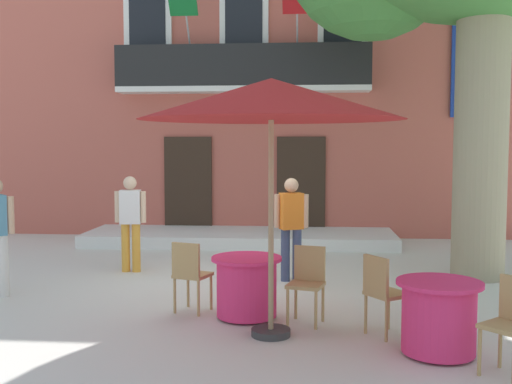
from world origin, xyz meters
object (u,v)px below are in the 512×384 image
cafe_chair_near_tree_0 (307,279)px  pedestrian_mid_plaza (291,223)px  cafe_table_near_tree (247,287)px  cafe_chair_near_tree_1 (190,272)px  cafe_table_middle (439,317)px  cafe_umbrella (271,100)px  pedestrian_near_entrance (130,218)px  cafe_chair_middle_0 (383,289)px  cafe_chair_middle_1 (512,319)px

cafe_chair_near_tree_0 → pedestrian_mid_plaza: bearing=96.4°
cafe_table_near_tree → pedestrian_mid_plaza: bearing=76.7°
cafe_chair_near_tree_1 → cafe_table_middle: size_ratio=1.05×
cafe_table_near_tree → cafe_chair_near_tree_1: (-0.74, 0.17, 0.14)m
cafe_chair_near_tree_0 → cafe_table_middle: bearing=-38.3°
cafe_table_near_tree → cafe_umbrella: bearing=-63.8°
cafe_umbrella → pedestrian_near_entrance: bearing=127.7°
cafe_chair_near_tree_0 → cafe_table_near_tree: bearing=170.4°
cafe_umbrella → pedestrian_near_entrance: 4.48m
cafe_chair_near_tree_0 → cafe_chair_middle_0: bearing=-29.7°
cafe_table_near_tree → pedestrian_mid_plaza: size_ratio=0.54×
cafe_table_middle → cafe_chair_middle_0: bearing=130.8°
cafe_table_near_tree → cafe_chair_near_tree_1: bearing=167.2°
cafe_chair_middle_1 → pedestrian_near_entrance: bearing=138.5°
cafe_chair_middle_0 → cafe_chair_near_tree_0: bearing=150.3°
cafe_chair_middle_0 → pedestrian_near_entrance: bearing=139.8°
cafe_umbrella → cafe_chair_middle_0: bearing=4.0°
cafe_umbrella → pedestrian_near_entrance: (-2.54, 3.28, -1.71)m
cafe_table_near_tree → pedestrian_near_entrance: size_ratio=0.54×
cafe_chair_middle_0 → pedestrian_mid_plaza: (-1.08, 2.69, 0.38)m
cafe_table_near_tree → cafe_chair_middle_0: bearing=-20.9°
cafe_chair_middle_0 → cafe_umbrella: 2.42m
cafe_chair_near_tree_0 → cafe_chair_middle_0: size_ratio=1.00×
cafe_chair_near_tree_0 → pedestrian_mid_plaza: size_ratio=0.56×
cafe_chair_middle_0 → cafe_chair_middle_1: size_ratio=1.00×
cafe_table_near_tree → cafe_chair_middle_0: (1.58, -0.60, 0.14)m
cafe_chair_near_tree_1 → cafe_chair_middle_1: 3.83m
cafe_chair_near_tree_0 → cafe_umbrella: 2.19m
cafe_table_middle → cafe_umbrella: size_ratio=0.30×
cafe_umbrella → cafe_chair_near_tree_0: bearing=54.2°
cafe_chair_middle_1 → cafe_umbrella: 3.25m
cafe_chair_middle_1 → cafe_umbrella: (-2.29, 0.99, 2.08)m
cafe_table_middle → pedestrian_mid_plaza: pedestrian_mid_plaza is taller
cafe_chair_middle_1 → pedestrian_mid_plaza: (-2.13, 3.77, 0.38)m
cafe_chair_near_tree_0 → pedestrian_mid_plaza: (-0.25, 2.22, 0.38)m
cafe_table_middle → cafe_table_near_tree: bearing=150.5°
cafe_table_near_tree → cafe_chair_near_tree_0: cafe_chair_near_tree_0 is taller
cafe_table_near_tree → cafe_table_middle: (2.07, -1.17, 0.00)m
cafe_umbrella → cafe_chair_near_tree_1: bearing=141.5°
cafe_chair_middle_0 → cafe_umbrella: size_ratio=0.31×
cafe_umbrella → cafe_table_near_tree: bearing=116.2°
cafe_table_middle → pedestrian_near_entrance: bearing=138.6°
cafe_chair_near_tree_0 → cafe_chair_middle_0: 0.96m
cafe_chair_middle_1 → pedestrian_mid_plaza: 4.35m
cafe_table_near_tree → cafe_umbrella: cafe_umbrella is taller
cafe_table_near_tree → cafe_chair_middle_0: 1.69m
cafe_chair_near_tree_0 → cafe_umbrella: (-0.41, -0.56, 2.08)m
cafe_chair_middle_1 → cafe_chair_middle_0: bearing=134.2°
cafe_table_near_tree → pedestrian_mid_plaza: pedestrian_mid_plaza is taller
cafe_chair_near_tree_0 → pedestrian_near_entrance: 4.02m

